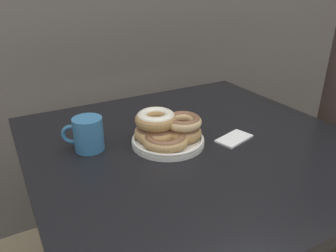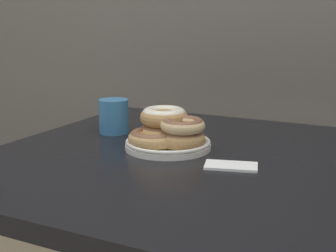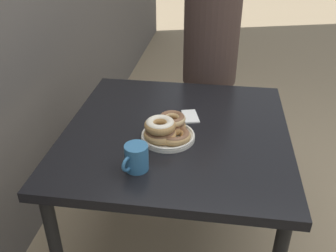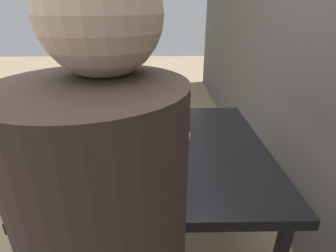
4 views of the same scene
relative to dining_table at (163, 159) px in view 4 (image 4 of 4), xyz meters
The scene contains 4 objects.
dining_table is the anchor object (origin of this frame).
donut_plate 0.15m from the dining_table, 161.13° to the left, with size 0.24×0.23×0.10m.
coffee_mug 0.35m from the dining_table, 160.06° to the left, with size 0.12×0.09×0.10m.
napkin 0.15m from the dining_table, 22.76° to the right, with size 0.13×0.09×0.01m.
Camera 4 is at (1.08, 0.32, 1.34)m, focal length 28.00 mm.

